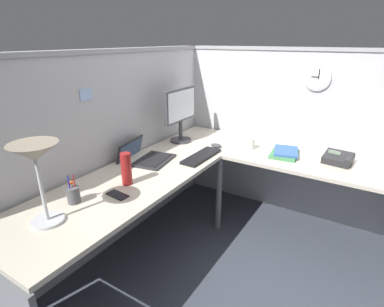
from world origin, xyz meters
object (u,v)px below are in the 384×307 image
Objects in this scene: laptop at (143,157)px; pen_cup at (73,195)px; cell_phone at (117,195)px; office_phone at (339,159)px; desk_lamp_dome at (36,159)px; coffee_mug at (250,144)px; book_stack at (285,153)px; computer_mouse at (216,145)px; keyboard at (201,156)px; wall_clock at (318,78)px; monitor at (181,111)px; thermos_flask at (126,169)px.

laptop is 0.75m from pen_cup.
cell_phone is 0.63× the size of office_phone.
desk_lamp_dome is 1.75m from coffee_mug.
coffee_mug is (0.69, -0.64, 0.02)m from laptop.
pen_cup is at bearing 145.81° from cell_phone.
desk_lamp_dome is 1.87m from book_stack.
office_phone is at bearing -80.19° from computer_mouse.
keyboard is 1.95× the size of wall_clock.
computer_mouse is 0.33× the size of book_stack.
monitor reaches higher than desk_lamp_dome.
cell_phone is at bearing -155.09° from laptop.
wall_clock reaches higher than office_phone.
desk_lamp_dome is at bearing 163.31° from coffee_mug.
computer_mouse is 1.35m from pen_cup.
pen_cup is at bearing 13.61° from desk_lamp_dome.
computer_mouse reaches higher than keyboard.
pen_cup is at bearing 149.50° from book_stack.
thermos_flask reaches higher than cell_phone.
laptop is at bearing 147.30° from computer_mouse.
computer_mouse is at bearing 102.64° from book_stack.
pen_cup is 2.14m from wall_clock.
coffee_mug is (0.15, -0.64, -0.25)m from monitor.
wall_clock is (0.51, -0.69, 0.59)m from computer_mouse.
book_stack is 1.43× the size of wall_clock.
wall_clock reaches higher than cell_phone.
computer_mouse is 0.46× the size of office_phone.
coffee_mug reaches higher than computer_mouse.
monitor is at bearing 99.42° from book_stack.
wall_clock is (0.80, -0.68, 0.59)m from keyboard.
keyboard is 0.71m from thermos_flask.
keyboard is 1.31m from desk_lamp_dome.
wall_clock is at bearing -27.67° from pen_cup.
computer_mouse is 0.47× the size of thermos_flask.
wall_clock reaches higher than monitor.
book_stack is 3.28× the size of coffee_mug.
wall_clock reaches higher than coffee_mug.
coffee_mug is (0.12, -0.27, 0.03)m from computer_mouse.
cell_phone is at bearing 162.79° from coffee_mug.
cell_phone is 0.20m from thermos_flask.
book_stack is (1.66, -0.80, -0.34)m from desk_lamp_dome.
desk_lamp_dome is 0.62m from thermos_flask.
cell_phone is (-0.55, -0.26, -0.02)m from laptop.
book_stack is at bearing -53.49° from laptop.
thermos_flask is (-0.97, 0.17, 0.09)m from computer_mouse.
thermos_flask is at bearing 169.81° from computer_mouse.
cell_phone is 0.65× the size of wall_clock.
desk_lamp_dome is (-1.50, -0.15, 0.07)m from monitor.
thermos_flask is at bearing 26.58° from cell_phone.
cell_phone is at bearing 174.31° from computer_mouse.
wall_clock is (0.54, -1.06, 0.31)m from monitor.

